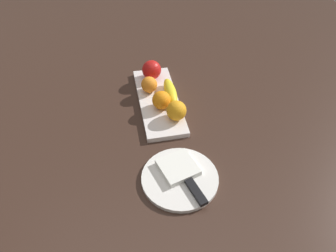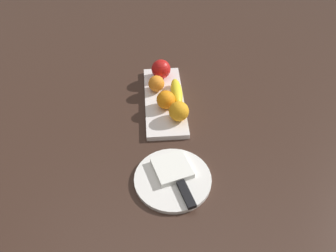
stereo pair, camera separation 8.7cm
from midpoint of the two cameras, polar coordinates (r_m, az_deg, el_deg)
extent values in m
plane|color=#38251C|center=(1.17, -5.36, 3.47)|extent=(2.40, 2.40, 0.00)
cube|color=white|center=(1.18, -3.80, 4.46)|extent=(0.39, 0.14, 0.02)
sphere|color=red|center=(1.26, -4.96, 9.95)|extent=(0.07, 0.07, 0.07)
ellipsoid|color=yellow|center=(1.17, -1.70, 6.20)|extent=(0.15, 0.04, 0.04)
sphere|color=orange|center=(1.11, -3.42, 4.59)|extent=(0.07, 0.07, 0.07)
sphere|color=orange|center=(1.07, -0.80, 2.70)|extent=(0.07, 0.07, 0.07)
sphere|color=orange|center=(1.19, -5.50, 7.34)|extent=(0.06, 0.06, 0.06)
cylinder|color=white|center=(0.93, -0.53, -9.47)|extent=(0.23, 0.23, 0.01)
cube|color=white|center=(0.94, -0.86, -7.56)|extent=(0.13, 0.13, 0.02)
cube|color=silver|center=(0.93, 0.46, -9.30)|extent=(0.15, 0.06, 0.00)
cube|color=black|center=(0.89, 2.26, -11.88)|extent=(0.09, 0.05, 0.01)
camera|label=1|loc=(0.04, -92.43, -2.35)|focal=33.91mm
camera|label=2|loc=(0.04, 87.57, 2.35)|focal=33.91mm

